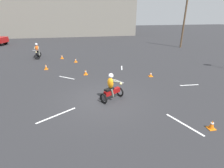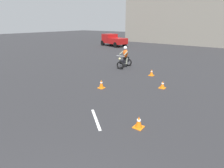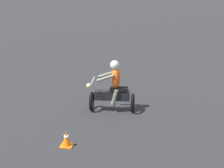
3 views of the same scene
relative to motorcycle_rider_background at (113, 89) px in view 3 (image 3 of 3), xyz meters
The scene contains 2 objects.
motorcycle_rider_background is the anchor object (origin of this frame).
traffic_cone_mid_left 2.83m from the motorcycle_rider_background, 16.91° to the right, with size 0.32×0.32×0.42m.
Camera 3 is at (6.99, 13.49, 5.16)m, focal length 70.00 mm.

